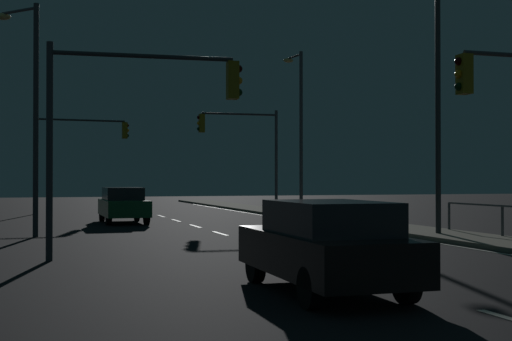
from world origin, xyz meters
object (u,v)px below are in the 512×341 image
object	(u,v)px
car	(325,245)
street_lamp_corner	(299,119)
car_oncoming	(123,204)
street_lamp_across_street	(30,98)
traffic_light_far_left	(242,140)
traffic_light_far_right	(78,143)
traffic_light_mid_left	(139,106)
street_lamp_median	(431,85)

from	to	relation	value
car	street_lamp_corner	bearing A→B (deg)	69.63
car_oncoming	street_lamp_across_street	size ratio (longest dim) A/B	0.56
car_oncoming	street_lamp_across_street	world-z (taller)	street_lamp_across_street
car_oncoming	street_lamp_corner	distance (m)	10.58
traffic_light_far_left	traffic_light_far_right	bearing A→B (deg)	145.30
traffic_light_far_right	traffic_light_mid_left	bearing A→B (deg)	-89.75
street_lamp_median	street_lamp_across_street	bearing A→B (deg)	160.22
car	street_lamp_across_street	world-z (taller)	street_lamp_across_street
street_lamp_median	street_lamp_across_street	xyz separation A→B (m)	(-12.70, 4.57, -0.37)
traffic_light_far_left	street_lamp_median	bearing A→B (deg)	-81.79
street_lamp_median	street_lamp_across_street	size ratio (longest dim) A/B	1.05
car_oncoming	street_lamp_corner	world-z (taller)	street_lamp_corner
car_oncoming	street_lamp_median	bearing A→B (deg)	-51.59
car_oncoming	traffic_light_far_right	distance (m)	9.89
car	street_lamp_median	size ratio (longest dim) A/B	0.54
traffic_light_far_right	car	bearing A→B (deg)	-85.26
car_oncoming	traffic_light_far_left	world-z (taller)	traffic_light_far_left
traffic_light_mid_left	street_lamp_median	size ratio (longest dim) A/B	0.63
car	street_lamp_corner	xyz separation A→B (m)	(8.37, 22.54, 4.28)
car_oncoming	traffic_light_far_right	world-z (taller)	traffic_light_far_right
street_lamp_median	street_lamp_across_street	world-z (taller)	street_lamp_median
traffic_light_far_right	street_lamp_across_street	distance (m)	15.97
car	car_oncoming	size ratio (longest dim) A/B	1.00
traffic_light_far_left	street_lamp_median	distance (m)	14.92
car	traffic_light_far_right	world-z (taller)	traffic_light_far_right
car_oncoming	street_lamp_median	size ratio (longest dim) A/B	0.53
traffic_light_far_right	street_lamp_median	size ratio (longest dim) A/B	0.67
traffic_light_far_right	street_lamp_median	xyz separation A→B (m)	(10.21, -20.33, 1.09)
car	street_lamp_across_street	distance (m)	14.97
traffic_light_mid_left	traffic_light_far_right	xyz separation A→B (m)	(-0.10, 23.35, 0.25)
street_lamp_median	street_lamp_corner	bearing A→B (deg)	87.51
traffic_light_far_left	street_lamp_corner	xyz separation A→B (m)	(2.71, -1.22, 1.09)
traffic_light_mid_left	street_lamp_corner	world-z (taller)	street_lamp_corner
car	traffic_light_far_right	size ratio (longest dim) A/B	0.80
traffic_light_far_right	street_lamp_across_street	bearing A→B (deg)	-98.98
traffic_light_far_right	street_lamp_across_street	xyz separation A→B (m)	(-2.49, -15.76, 0.72)
traffic_light_far_left	street_lamp_median	size ratio (longest dim) A/B	0.66
car	car_oncoming	distance (m)	20.12
street_lamp_corner	street_lamp_across_street	world-z (taller)	street_lamp_corner
street_lamp_across_street	traffic_light_far_left	bearing A→B (deg)	43.86
traffic_light_mid_left	traffic_light_far_right	bearing A→B (deg)	90.25
car	street_lamp_corner	world-z (taller)	street_lamp_corner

